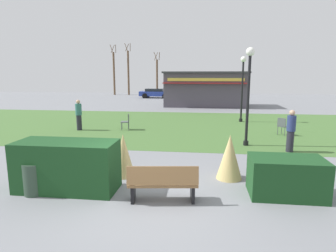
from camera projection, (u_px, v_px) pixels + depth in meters
ground_plane at (143, 202)px, 7.03m from camera, size 80.00×80.00×0.00m
lawn_patch at (180, 125)px, 17.45m from camera, size 36.00×12.00×0.01m
park_bench at (163, 183)px, 6.97m from camera, size 1.75×0.74×0.95m
hedge_left at (67, 166)px, 7.68m from camera, size 2.66×1.10×1.34m
hedge_right at (286, 177)px, 7.34m from camera, size 1.84×1.10×1.00m
ornamental_grass_behind_left at (123, 155)px, 8.73m from camera, size 0.68×0.68×1.31m
ornamental_grass_behind_right at (230, 157)px, 8.52m from camera, size 0.76×0.76×1.34m
lamppost_mid at (249, 85)px, 12.16m from camera, size 0.36×0.36×4.18m
lamppost_far at (243, 81)px, 18.38m from camera, size 0.36×0.36×4.18m
trash_bin at (34, 179)px, 7.44m from camera, size 0.52×0.52×0.83m
food_kiosk at (205, 89)px, 27.81m from camera, size 7.93×4.33×3.30m
cafe_chair_west at (283, 125)px, 14.64m from camera, size 0.62×0.62×0.89m
cafe_chair_east at (127, 120)px, 16.04m from camera, size 0.51×0.51×0.89m
person_strolling at (291, 131)px, 11.44m from camera, size 0.34×0.34×1.69m
person_standing at (79, 115)px, 15.89m from camera, size 0.34×0.34×1.69m
parked_car_west_slot at (156, 93)px, 37.31m from camera, size 4.26×2.18×1.20m
tree_left_bg at (128, 72)px, 42.62m from camera, size 0.91×0.96×7.47m
tree_right_bg at (157, 76)px, 41.85m from camera, size 0.91×0.96×6.15m
tree_center_bg at (114, 73)px, 42.30m from camera, size 0.91×0.96×7.24m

